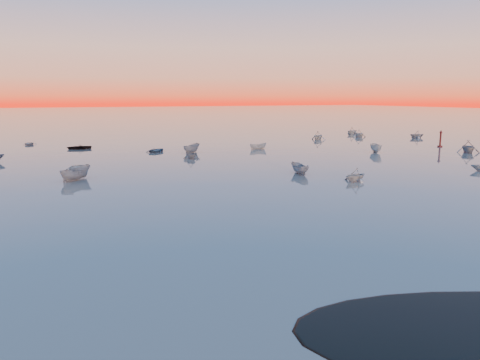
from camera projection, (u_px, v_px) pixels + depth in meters
ground at (107, 135)px, 109.82m from camera, size 600.00×600.00×0.00m
mud_lobes at (473, 318)px, 18.80m from camera, size 140.00×6.00×0.07m
moored_fleet at (155, 158)px, 67.46m from camera, size 124.00×58.00×1.20m
boat_near_center at (76, 180)px, 50.07m from camera, size 3.99×4.26×1.42m
channel_marker at (440, 140)px, 82.77m from camera, size 0.86×0.86×3.06m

